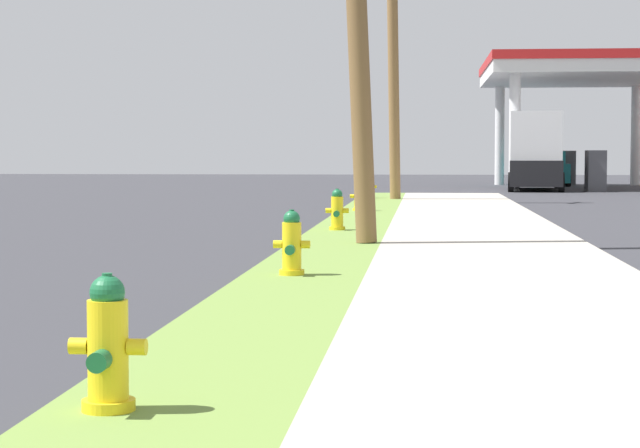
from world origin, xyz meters
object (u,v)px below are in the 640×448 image
Objects in this scene: truck_black_at_forecourt at (536,153)px; fire_hydrant_second at (292,246)px; fire_hydrant_nearest at (108,351)px; fire_hydrant_fourth at (359,197)px; car_teal_by_near_pump at (545,170)px; fire_hydrant_fifth at (370,187)px; fire_hydrant_third at (337,212)px; utility_pole_background at (393,57)px.

fire_hydrant_second is at bearing -99.74° from truck_black_at_forecourt.
truck_black_at_forecourt is at bearing 81.63° from fire_hydrant_nearest.
fire_hydrant_second is at bearing -89.70° from fire_hydrant_fourth.
truck_black_at_forecourt is (-1.03, -6.54, 0.77)m from car_teal_by_near_pump.
fire_hydrant_second is 1.00× the size of fire_hydrant_fifth.
fire_hydrant_third is 14.64m from utility_pole_background.
fire_hydrant_third and fire_hydrant_fourth have the same top height.
truck_black_at_forecourt is at bearing 62.80° from fire_hydrant_fifth.
fire_hydrant_third is at bearing -92.47° from utility_pole_background.
fire_hydrant_second and fire_hydrant_fifth have the same top height.
fire_hydrant_nearest is 0.17× the size of car_teal_by_near_pump.
utility_pole_background reaches higher than fire_hydrant_fourth.
fire_hydrant_fifth is (-0.12, 14.90, 0.00)m from fire_hydrant_third.
fire_hydrant_second is 22.67m from fire_hydrant_fifth.
fire_hydrant_nearest and fire_hydrant_fourth have the same top height.
truck_black_at_forecourt reaches higher than fire_hydrant_third.
fire_hydrant_second is 0.11× the size of truck_black_at_forecourt.
fire_hydrant_second is at bearing -91.41° from utility_pole_background.
fire_hydrant_fifth is 4.05m from utility_pole_background.
fire_hydrant_second is (0.19, 7.06, 0.00)m from fire_hydrant_nearest.
fire_hydrant_fourth is 0.11× the size of truck_black_at_forecourt.
fire_hydrant_second is 0.17× the size of car_teal_by_near_pump.
fire_hydrant_fourth is at bearing -94.99° from utility_pole_background.
car_teal_by_near_pump is (7.03, 33.34, 0.28)m from fire_hydrant_third.
utility_pole_background is (0.61, 14.10, 3.91)m from fire_hydrant_third.
fire_hydrant_third and fire_hydrant_fifth have the same top height.
fire_hydrant_nearest is at bearing -91.53° from fire_hydrant_second.
car_teal_by_near_pump is at bearing 80.39° from fire_hydrant_second.
fire_hydrant_fifth is 0.11× the size of truck_black_at_forecourt.
car_teal_by_near_pump is 0.69× the size of truck_black_at_forecourt.
truck_black_at_forecourt is (6.00, 26.79, 1.04)m from fire_hydrant_third.
truck_black_at_forecourt is (6.12, 41.63, 1.04)m from fire_hydrant_nearest.
fire_hydrant_nearest is 21.85m from fire_hydrant_fourth.
utility_pole_background reaches higher than fire_hydrant_nearest.
utility_pole_background reaches higher than truck_black_at_forecourt.
truck_black_at_forecourt is at bearing 73.09° from fire_hydrant_fourth.
fire_hydrant_fifth is at bearing 90.46° from fire_hydrant_second.
utility_pole_background is at bearing -113.01° from truck_black_at_forecourt.
car_teal_by_near_pump reaches higher than fire_hydrant_third.
fire_hydrant_third is 0.09× the size of utility_pole_background.
fire_hydrant_fourth and fire_hydrant_fifth have the same top height.
utility_pole_background is at bearing -47.90° from fire_hydrant_fifth.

